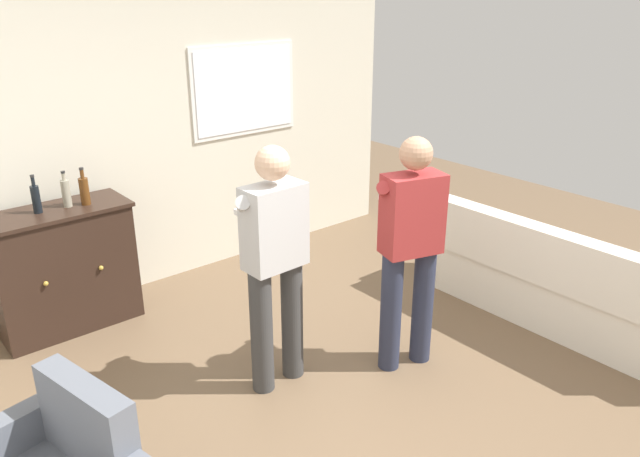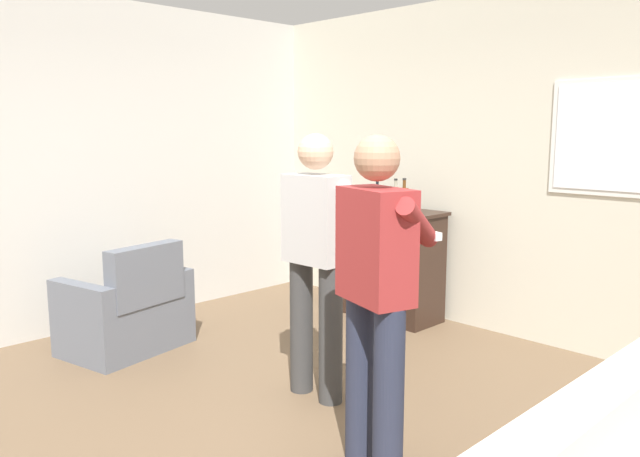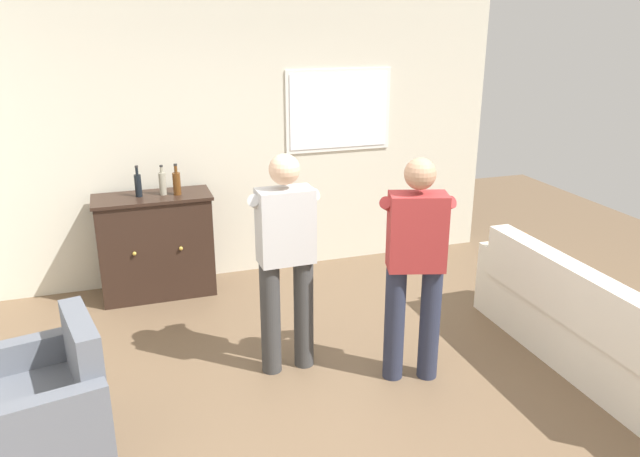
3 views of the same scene
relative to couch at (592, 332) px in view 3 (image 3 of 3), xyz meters
The scene contains 10 objects.
ground 1.98m from the couch, behind, with size 10.40×10.40×0.00m, color brown.
wall_back_with_window 3.57m from the couch, 124.23° to the left, with size 5.20×0.15×2.80m.
couch is the anchor object (origin of this frame).
armchair 3.81m from the couch, behind, with size 0.80×0.99×0.85m.
sideboard_cabinet 3.87m from the couch, 140.46° to the left, with size 1.08×0.49×0.99m.
bottle_wine_green 3.74m from the couch, 138.59° to the left, with size 0.07×0.07×0.29m.
bottle_liquor_amber 3.86m from the couch, 139.40° to the left, with size 0.06×0.06×0.28m.
bottle_spirits_clear 4.03m from the couch, 141.40° to the left, with size 0.06×0.06×0.29m.
person_standing_left 2.37m from the couch, 159.99° to the left, with size 0.56×0.48×1.68m.
person_standing_right 1.50m from the couch, 164.14° to the left, with size 0.53×0.52×1.68m.
Camera 3 is at (-1.31, -3.46, 2.60)m, focal length 35.00 mm.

